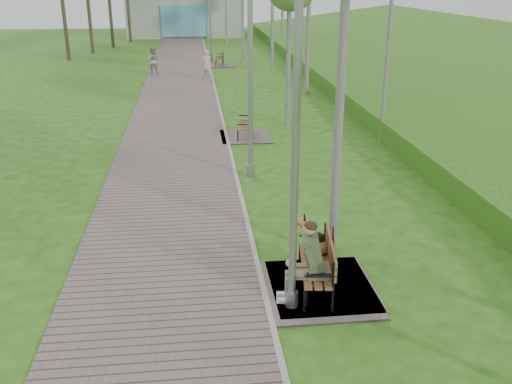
# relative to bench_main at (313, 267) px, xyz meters

# --- Properties ---
(walkway) EXTENTS (3.50, 67.00, 0.04)m
(walkway) POSITION_rel_bench_main_xyz_m (-2.58, 15.87, -0.46)
(walkway) COLOR #6B5B56
(walkway) RESTS_ON ground
(kerb) EXTENTS (0.10, 67.00, 0.05)m
(kerb) POSITION_rel_bench_main_xyz_m (-0.83, 15.87, -0.45)
(kerb) COLOR #999993
(kerb) RESTS_ON ground
(embankment) EXTENTS (14.00, 70.00, 1.60)m
(embankment) POSITION_rel_bench_main_xyz_m (11.17, 14.37, -0.48)
(embankment) COLOR #58962B
(embankment) RESTS_ON ground
(building_north) EXTENTS (10.00, 5.20, 4.00)m
(building_north) POSITION_rel_bench_main_xyz_m (-2.33, 45.35, 1.52)
(building_north) COLOR #9E9E99
(building_north) RESTS_ON ground
(bench_main) EXTENTS (1.95, 2.16, 1.70)m
(bench_main) POSITION_rel_bench_main_xyz_m (0.00, 0.00, 0.00)
(bench_main) COLOR #6B5B56
(bench_main) RESTS_ON ground
(bench_second) EXTENTS (1.79, 1.99, 1.10)m
(bench_second) POSITION_rel_bench_main_xyz_m (0.18, 0.13, -0.28)
(bench_second) COLOR #6B5B56
(bench_second) RESTS_ON ground
(bench_third) EXTENTS (1.68, 1.87, 1.03)m
(bench_third) POSITION_rel_bench_main_xyz_m (-0.21, 10.25, -0.29)
(bench_third) COLOR #6B5B56
(bench_third) RESTS_ON ground
(bench_far) EXTENTS (1.72, 1.91, 1.06)m
(bench_far) POSITION_rel_bench_main_xyz_m (-0.19, 26.89, -0.28)
(bench_far) COLOR #6B5B56
(bench_far) RESTS_ON ground
(lamp_post_near) EXTENTS (0.21, 0.21, 5.40)m
(lamp_post_near) POSITION_rel_bench_main_xyz_m (-0.44, -0.47, 2.05)
(lamp_post_near) COLOR gray
(lamp_post_near) RESTS_ON ground
(lamp_post_second) EXTENTS (0.23, 0.23, 5.92)m
(lamp_post_second) POSITION_rel_bench_main_xyz_m (-0.43, 6.22, 2.29)
(lamp_post_second) COLOR gray
(lamp_post_second) RESTS_ON ground
(lamp_post_third) EXTENTS (0.21, 0.21, 5.39)m
(lamp_post_third) POSITION_rel_bench_main_xyz_m (-0.65, 28.17, 2.04)
(lamp_post_third) COLOR gray
(lamp_post_third) RESTS_ON ground
(lamp_post_far) EXTENTS (0.20, 0.20, 5.24)m
(lamp_post_far) POSITION_rel_bench_main_xyz_m (-0.46, 42.69, 1.97)
(lamp_post_far) COLOR gray
(lamp_post_far) RESTS_ON ground
(pedestrian_near) EXTENTS (0.65, 0.50, 1.57)m
(pedestrian_near) POSITION_rel_bench_main_xyz_m (-1.13, 21.82, 0.31)
(pedestrian_near) COLOR beige
(pedestrian_near) RESTS_ON ground
(pedestrian_far) EXTENTS (0.76, 0.59, 1.54)m
(pedestrian_far) POSITION_rel_bench_main_xyz_m (-4.03, 23.79, 0.29)
(pedestrian_far) COLOR gray
(pedestrian_far) RESTS_ON ground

